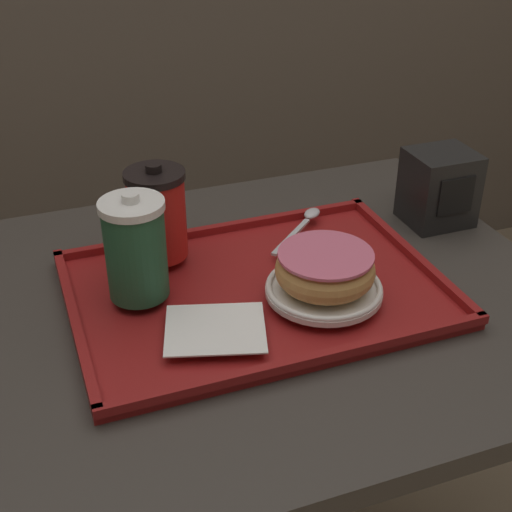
% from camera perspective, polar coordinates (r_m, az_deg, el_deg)
% --- Properties ---
extents(cafe_table, '(0.81, 0.69, 0.71)m').
position_cam_1_polar(cafe_table, '(1.08, 0.68, -10.64)').
color(cafe_table, '#38332D').
rests_on(cafe_table, ground_plane).
extents(serving_tray, '(0.49, 0.35, 0.02)m').
position_cam_1_polar(serving_tray, '(0.96, 0.00, -2.90)').
color(serving_tray, maroon).
rests_on(serving_tray, cafe_table).
extents(napkin_paper, '(0.15, 0.13, 0.00)m').
position_cam_1_polar(napkin_paper, '(0.87, -3.28, -5.82)').
color(napkin_paper, white).
rests_on(napkin_paper, serving_tray).
extents(coffee_cup_front, '(0.08, 0.08, 0.14)m').
position_cam_1_polar(coffee_cup_front, '(0.91, -9.62, 0.61)').
color(coffee_cup_front, '#235638').
rests_on(coffee_cup_front, serving_tray).
extents(coffee_cup_rear, '(0.08, 0.08, 0.14)m').
position_cam_1_polar(coffee_cup_rear, '(0.99, -7.91, 3.39)').
color(coffee_cup_rear, red).
rests_on(coffee_cup_rear, serving_tray).
extents(plate_with_chocolate_donut, '(0.15, 0.15, 0.01)m').
position_cam_1_polar(plate_with_chocolate_donut, '(0.93, 5.45, -2.60)').
color(plate_with_chocolate_donut, white).
rests_on(plate_with_chocolate_donut, serving_tray).
extents(donut_chocolate_glazed, '(0.13, 0.13, 0.05)m').
position_cam_1_polar(donut_chocolate_glazed, '(0.91, 5.54, -1.01)').
color(donut_chocolate_glazed, tan).
rests_on(donut_chocolate_glazed, plate_with_chocolate_donut).
extents(spoon, '(0.12, 0.11, 0.01)m').
position_cam_1_polar(spoon, '(1.10, 4.01, 2.87)').
color(spoon, silver).
rests_on(spoon, serving_tray).
extents(napkin_dispenser, '(0.10, 0.09, 0.12)m').
position_cam_1_polar(napkin_dispenser, '(1.16, 14.44, 5.32)').
color(napkin_dispenser, black).
rests_on(napkin_dispenser, cafe_table).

